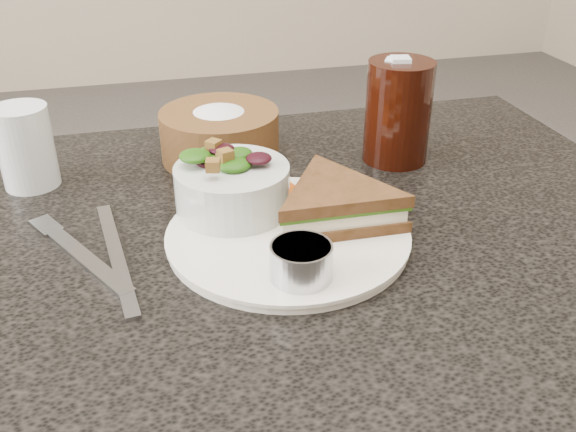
% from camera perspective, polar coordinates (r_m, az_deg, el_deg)
% --- Properties ---
extents(dinner_plate, '(0.25, 0.25, 0.01)m').
position_cam_1_polar(dinner_plate, '(0.68, 0.00, -1.80)').
color(dinner_plate, silver).
rests_on(dinner_plate, dining_table).
extents(sandwich, '(0.17, 0.17, 0.04)m').
position_cam_1_polar(sandwich, '(0.69, 4.24, 1.06)').
color(sandwich, '#53321C').
rests_on(sandwich, dinner_plate).
extents(salad_bowl, '(0.14, 0.14, 0.07)m').
position_cam_1_polar(salad_bowl, '(0.71, -5.00, 3.17)').
color(salad_bowl, '#B9C1BE').
rests_on(salad_bowl, dinner_plate).
extents(dressing_ramekin, '(0.06, 0.06, 0.04)m').
position_cam_1_polar(dressing_ramekin, '(0.60, 1.18, -4.11)').
color(dressing_ramekin, '#AEB1B9').
rests_on(dressing_ramekin, dinner_plate).
extents(orange_wedge, '(0.09, 0.09, 0.03)m').
position_cam_1_polar(orange_wedge, '(0.74, -0.52, 2.61)').
color(orange_wedge, orange).
rests_on(orange_wedge, dinner_plate).
extents(fork, '(0.10, 0.16, 0.00)m').
position_cam_1_polar(fork, '(0.68, -17.67, -3.51)').
color(fork, gray).
rests_on(fork, dining_table).
extents(knife, '(0.04, 0.22, 0.00)m').
position_cam_1_polar(knife, '(0.68, -15.00, -3.43)').
color(knife, gray).
rests_on(knife, dining_table).
extents(bread_basket, '(0.21, 0.21, 0.09)m').
position_cam_1_polar(bread_basket, '(0.86, -6.11, 7.92)').
color(bread_basket, brown).
rests_on(bread_basket, dining_table).
extents(cola_glass, '(0.10, 0.10, 0.15)m').
position_cam_1_polar(cola_glass, '(0.85, 9.78, 9.48)').
color(cola_glass, black).
rests_on(cola_glass, dining_table).
extents(water_glass, '(0.08, 0.08, 0.10)m').
position_cam_1_polar(water_glass, '(0.84, -22.29, 5.70)').
color(water_glass, silver).
rests_on(water_glass, dining_table).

